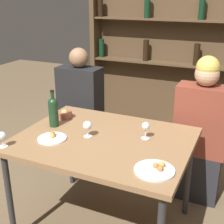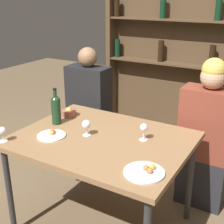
# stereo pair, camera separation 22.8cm
# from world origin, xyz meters

# --- Properties ---
(dining_table) EXTENTS (1.22, 0.95, 0.77)m
(dining_table) POSITION_xyz_m (0.00, 0.00, 0.71)
(dining_table) COLOR olive
(dining_table) RESTS_ON ground_plane
(wine_rack_wall) EXTENTS (2.04, 0.21, 2.21)m
(wine_rack_wall) POSITION_xyz_m (0.00, 1.87, 1.14)
(wine_rack_wall) COLOR #4C3823
(wine_rack_wall) RESTS_ON ground_plane
(wine_bottle) EXTENTS (0.07, 0.07, 0.29)m
(wine_bottle) POSITION_xyz_m (-0.45, 0.04, 0.90)
(wine_bottle) COLOR #19381E
(wine_bottle) RESTS_ON dining_table
(wine_glass_0) EXTENTS (0.06, 0.06, 0.11)m
(wine_glass_0) POSITION_xyz_m (-0.56, -0.40, 0.84)
(wine_glass_0) COLOR silver
(wine_glass_0) RESTS_ON dining_table
(wine_glass_1) EXTENTS (0.06, 0.06, 0.13)m
(wine_glass_1) POSITION_xyz_m (0.27, 0.12, 0.86)
(wine_glass_1) COLOR silver
(wine_glass_1) RESTS_ON dining_table
(wine_glass_2) EXTENTS (0.07, 0.07, 0.12)m
(wine_glass_2) POSITION_xyz_m (-0.12, -0.02, 0.85)
(wine_glass_2) COLOR silver
(wine_glass_2) RESTS_ON dining_table
(food_plate_0) EXTENTS (0.21, 0.21, 0.04)m
(food_plate_0) POSITION_xyz_m (-0.33, -0.16, 0.78)
(food_plate_0) COLOR white
(food_plate_0) RESTS_ON dining_table
(food_plate_1) EXTENTS (0.24, 0.24, 0.04)m
(food_plate_1) POSITION_xyz_m (0.46, -0.27, 0.78)
(food_plate_1) COLOR silver
(food_plate_1) RESTS_ON dining_table
(snack_bowl) EXTENTS (0.12, 0.12, 0.07)m
(snack_bowl) POSITION_xyz_m (-0.46, 0.22, 0.80)
(snack_bowl) COLOR #995142
(snack_bowl) RESTS_ON dining_table
(seated_person_left) EXTENTS (0.41, 0.22, 1.27)m
(seated_person_left) POSITION_xyz_m (-0.58, 0.68, 0.59)
(seated_person_left) COLOR #26262B
(seated_person_left) RESTS_ON ground_plane
(seated_person_right) EXTENTS (0.44, 0.22, 1.29)m
(seated_person_right) POSITION_xyz_m (0.58, 0.68, 0.61)
(seated_person_right) COLOR #26262B
(seated_person_right) RESTS_ON ground_plane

